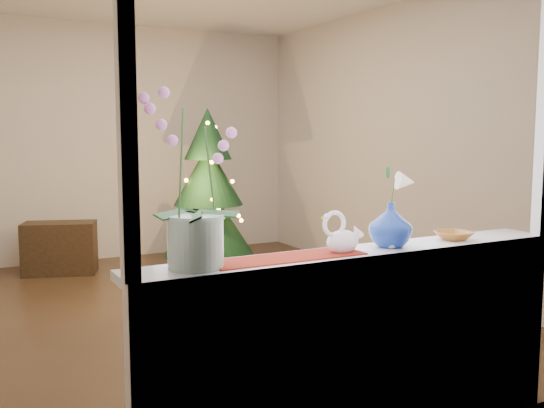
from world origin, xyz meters
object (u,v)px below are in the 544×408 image
(blue_vase, at_px, (391,221))
(amber_dish, at_px, (454,236))
(side_table, at_px, (60,248))
(orchid_pot, at_px, (195,179))
(swan, at_px, (343,233))
(paperweight, at_px, (391,242))
(xmas_tree, at_px, (208,192))

(blue_vase, xyz_separation_m, amber_dish, (0.40, -0.00, -0.10))
(blue_vase, height_order, side_table, blue_vase)
(orchid_pot, bearing_deg, blue_vase, -0.48)
(amber_dish, bearing_deg, side_table, 105.96)
(blue_vase, bearing_deg, swan, -176.96)
(orchid_pot, xyz_separation_m, side_table, (0.14, 4.28, -1.00))
(swan, relative_size, side_table, 0.30)
(orchid_pot, relative_size, paperweight, 10.89)
(paperweight, distance_m, side_table, 4.45)
(swan, distance_m, side_table, 4.40)
(paperweight, bearing_deg, side_table, 100.50)
(swan, xyz_separation_m, xmas_tree, (0.83, 3.59, -0.16))
(paperweight, bearing_deg, swan, 174.66)
(paperweight, bearing_deg, amber_dish, 4.84)
(paperweight, bearing_deg, orchid_pot, 177.14)
(paperweight, xyz_separation_m, xmas_tree, (0.57, 3.61, -0.10))
(side_table, bearing_deg, xmas_tree, -8.15)
(xmas_tree, bearing_deg, amber_dish, -92.32)
(blue_vase, relative_size, paperweight, 3.75)
(swan, xyz_separation_m, side_table, (-0.54, 4.30, -0.74))
(swan, bearing_deg, xmas_tree, 94.26)
(orchid_pot, xyz_separation_m, swan, (0.68, -0.02, -0.26))
(blue_vase, bearing_deg, xmas_tree, 81.31)
(amber_dish, bearing_deg, swan, -178.99)
(paperweight, distance_m, xmas_tree, 3.66)
(swan, height_order, paperweight, swan)
(blue_vase, bearing_deg, amber_dish, -0.42)
(swan, height_order, side_table, swan)
(orchid_pot, bearing_deg, paperweight, -2.86)
(paperweight, bearing_deg, xmas_tree, 81.03)
(blue_vase, distance_m, xmas_tree, 3.62)
(swan, bearing_deg, blue_vase, 20.27)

